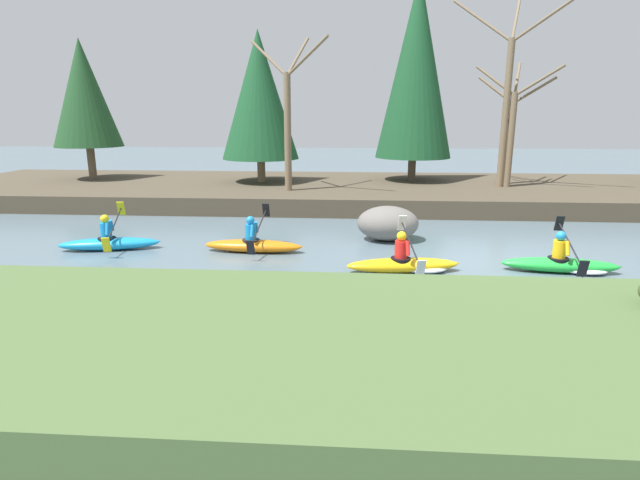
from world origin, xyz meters
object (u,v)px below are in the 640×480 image
at_px(kayaker_trailing, 254,244).
at_px(kayaker_middle, 407,264).
at_px(kayaker_far_back, 110,242).
at_px(boulder_midstream, 388,223).
at_px(kayaker_lead, 565,264).

bearing_deg(kayaker_trailing, kayaker_middle, -18.14).
relative_size(kayaker_trailing, kayaker_far_back, 1.00).
distance_m(kayaker_trailing, boulder_midstream, 4.10).
height_order(kayaker_lead, boulder_midstream, kayaker_lead).
bearing_deg(kayaker_far_back, kayaker_lead, -18.48).
bearing_deg(kayaker_middle, boulder_midstream, 87.24).
xyz_separation_m(kayaker_far_back, boulder_midstream, (7.82, 1.67, 0.30)).
bearing_deg(kayaker_trailing, kayaker_far_back, -176.79).
height_order(kayaker_far_back, boulder_midstream, kayaker_far_back).
height_order(kayaker_lead, kayaker_middle, same).
relative_size(kayaker_middle, kayaker_far_back, 1.00).
bearing_deg(kayaker_lead, boulder_midstream, 149.28).
height_order(kayaker_trailing, boulder_midstream, kayaker_trailing).
height_order(kayaker_middle, kayaker_far_back, same).
bearing_deg(kayaker_far_back, boulder_midstream, -0.63).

